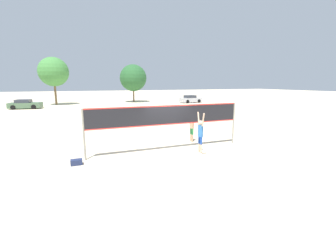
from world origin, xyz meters
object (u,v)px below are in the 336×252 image
object	(u,v)px
parked_car_mid	(191,99)
player_spiker	(200,132)
tree_left_cluster	(133,78)
volleyball_net	(168,117)
volleyball	(204,152)
tree_right_cluster	(53,72)
parked_car_near	(25,104)
player_blocker	(192,124)
gear_bag	(77,162)

from	to	relation	value
parked_car_mid	player_spiker	bearing A→B (deg)	-122.79
parked_car_mid	tree_left_cluster	bearing A→B (deg)	144.29
volleyball_net	tree_left_cluster	bearing A→B (deg)	80.58
volleyball	tree_right_cluster	xyz separation A→B (m)	(-9.84, 32.72, 5.39)
volleyball	tree_right_cluster	world-z (taller)	tree_right_cluster
volleyball_net	tree_left_cluster	xyz separation A→B (m)	(5.37, 32.35, 2.76)
volleyball	parked_car_mid	distance (m)	31.29
player_spiker	parked_car_mid	size ratio (longest dim) A/B	0.50
parked_car_near	parked_car_mid	bearing A→B (deg)	7.11
tree_left_cluster	parked_car_near	bearing A→B (deg)	-161.49
player_spiker	parked_car_mid	xyz separation A→B (m)	(13.63, 27.99, -0.51)
player_blocker	parked_car_near	xyz separation A→B (m)	(-14.02, 25.34, -0.52)
player_blocker	parked_car_near	distance (m)	28.97
parked_car_near	tree_left_cluster	xyz separation A→B (m)	(17.29, 5.79, 4.01)
tree_right_cluster	tree_left_cluster	bearing A→B (deg)	3.60
volleyball_net	player_blocker	world-z (taller)	volleyball_net
volleyball	tree_left_cluster	world-z (taller)	tree_left_cluster
player_blocker	parked_car_mid	distance (m)	28.86
parked_car_near	tree_right_cluster	distance (m)	7.84
volleyball_net	tree_right_cluster	bearing A→B (deg)	104.71
tree_left_cluster	volleyball	bearing A→B (deg)	-96.44
player_spiker	gear_bag	size ratio (longest dim) A/B	4.28
volleyball	gear_bag	xyz separation A→B (m)	(-6.31, 0.64, 0.02)
player_spiker	tree_right_cluster	xyz separation A→B (m)	(-9.73, 32.50, 4.34)
parked_car_mid	tree_right_cluster	world-z (taller)	tree_right_cluster
parked_car_mid	gear_bag	bearing A→B (deg)	-132.55
volleyball_net	gear_bag	distance (m)	5.08
tree_left_cluster	tree_right_cluster	bearing A→B (deg)	-176.40
tree_left_cluster	tree_right_cluster	size ratio (longest dim) A/B	0.91
tree_left_cluster	gear_bag	bearing A→B (deg)	-107.05
player_blocker	volleyball	xyz separation A→B (m)	(-0.52, -2.45, -1.03)
player_blocker	tree_left_cluster	world-z (taller)	tree_left_cluster
parked_car_near	tree_left_cluster	distance (m)	18.67
parked_car_near	player_blocker	bearing A→B (deg)	-54.84
gear_bag	volleyball	bearing A→B (deg)	-5.82
player_spiker	parked_car_near	xyz separation A→B (m)	(-13.39, 27.57, -0.53)
volleyball_net	volleyball	world-z (taller)	volleyball_net
tree_right_cluster	volleyball	bearing A→B (deg)	-73.26
gear_bag	tree_left_cluster	bearing A→B (deg)	72.95
player_blocker	volleyball	world-z (taller)	player_blocker
parked_car_near	tree_right_cluster	bearing A→B (deg)	59.67
player_spiker	player_blocker	bearing A→B (deg)	-15.85
tree_left_cluster	tree_right_cluster	world-z (taller)	tree_right_cluster
volleyball	player_spiker	bearing A→B (deg)	115.87
player_blocker	parked_car_near	world-z (taller)	player_blocker
gear_bag	parked_car_mid	world-z (taller)	parked_car_mid
volleyball_net	tree_left_cluster	distance (m)	32.91
gear_bag	tree_left_cluster	xyz separation A→B (m)	(10.10, 32.94, 4.50)
parked_car_near	player_spiker	bearing A→B (deg)	-57.89
gear_bag	tree_left_cluster	size ratio (longest dim) A/B	0.07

